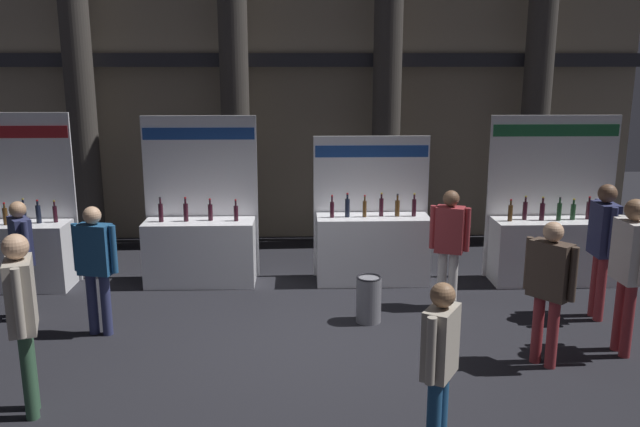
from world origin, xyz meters
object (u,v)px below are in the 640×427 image
object	(u,v)px
visitor_9	(549,281)
visitor_8	(22,251)
visitor_7	(630,261)
exhibitor_booth_0	(13,247)
exhibitor_booth_1	(201,244)
visitor_3	(440,357)
visitor_2	(22,307)
exhibitor_booth_3	(554,243)
exhibitor_booth_2	(372,243)
visitor_4	(603,238)
trash_bin	(369,299)
visitor_1	(449,239)
visitor_5	(96,260)

from	to	relation	value
visitor_9	visitor_8	bearing A→B (deg)	36.56
visitor_7	visitor_9	distance (m)	1.06
exhibitor_booth_0	exhibitor_booth_1	bearing A→B (deg)	2.48
visitor_8	visitor_3	bearing A→B (deg)	-160.80
exhibitor_booth_0	visitor_2	world-z (taller)	exhibitor_booth_0
visitor_3	exhibitor_booth_3	bearing A→B (deg)	179.79
exhibitor_booth_2	visitor_4	size ratio (longest dim) A/B	1.23
exhibitor_booth_0	visitor_8	distance (m)	1.46
exhibitor_booth_3	trash_bin	bearing A→B (deg)	-153.26
exhibitor_booth_1	visitor_1	size ratio (longest dim) A/B	1.54
visitor_1	visitor_3	size ratio (longest dim) A/B	1.04
visitor_5	visitor_8	bearing A→B (deg)	166.74
exhibitor_booth_0	exhibitor_booth_2	bearing A→B (deg)	1.21
visitor_1	visitor_5	size ratio (longest dim) A/B	1.01
visitor_5	visitor_7	distance (m)	6.27
exhibitor_booth_3	visitor_9	xyz separation A→B (m)	(-1.17, -2.81, 0.37)
visitor_9	exhibitor_booth_3	bearing A→B (deg)	-62.27
exhibitor_booth_1	visitor_9	distance (m)	5.15
exhibitor_booth_1	visitor_4	xyz separation A→B (m)	(5.43, -1.60, 0.48)
visitor_5	visitor_8	world-z (taller)	visitor_5
visitor_2	visitor_7	distance (m)	6.42
visitor_3	visitor_5	xyz separation A→B (m)	(-3.65, 2.70, 0.04)
visitor_2	visitor_4	world-z (taller)	visitor_4
visitor_3	visitor_9	bearing A→B (deg)	168.33
visitor_3	visitor_7	xyz separation A→B (m)	(2.57, 1.95, 0.20)
visitor_7	visitor_5	bearing A→B (deg)	-99.59
exhibitor_booth_3	visitor_4	size ratio (longest dim) A/B	1.40
trash_bin	visitor_2	xyz separation A→B (m)	(-3.48, -2.17, 0.78)
exhibitor_booth_3	visitor_4	xyz separation A→B (m)	(0.03, -1.49, 0.48)
visitor_3	visitor_5	distance (m)	4.54
exhibitor_booth_0	visitor_1	size ratio (longest dim) A/B	1.57
visitor_7	visitor_4	bearing A→B (deg)	167.46
exhibitor_booth_0	visitor_9	distance (m)	7.54
exhibitor_booth_3	visitor_7	size ratio (longest dim) A/B	1.38
visitor_1	visitor_5	world-z (taller)	visitor_1
visitor_1	visitor_9	distance (m)	1.91
visitor_5	visitor_7	world-z (taller)	visitor_7
exhibitor_booth_0	visitor_9	size ratio (longest dim) A/B	1.57
trash_bin	visitor_3	bearing A→B (deg)	-84.80
visitor_1	visitor_9	size ratio (longest dim) A/B	1.00
trash_bin	visitor_7	distance (m)	3.13
exhibitor_booth_3	visitor_8	distance (m)	7.60
visitor_1	visitor_7	size ratio (longest dim) A/B	0.90
visitor_3	visitor_1	bearing A→B (deg)	-162.96
visitor_2	visitor_5	bearing A→B (deg)	158.20
exhibitor_booth_0	exhibitor_booth_3	size ratio (longest dim) A/B	1.02
exhibitor_booth_3	visitor_9	size ratio (longest dim) A/B	1.53
exhibitor_booth_1	visitor_1	distance (m)	3.73
exhibitor_booth_1	exhibitor_booth_3	world-z (taller)	exhibitor_booth_3
visitor_8	visitor_4	bearing A→B (deg)	-128.30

